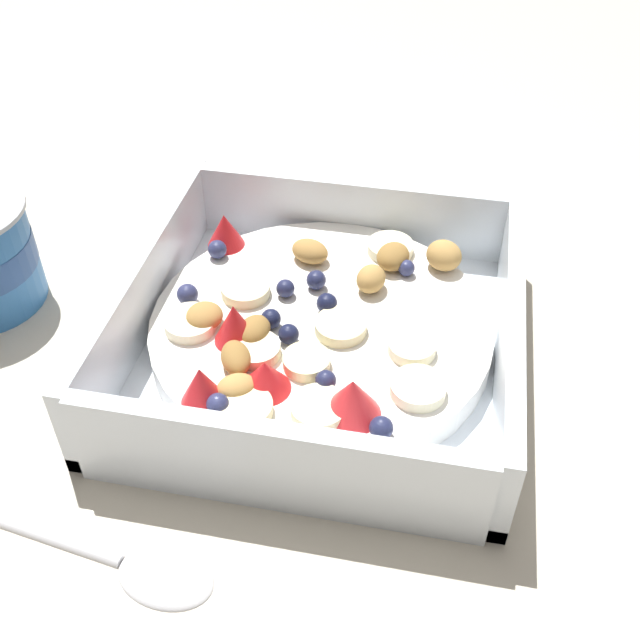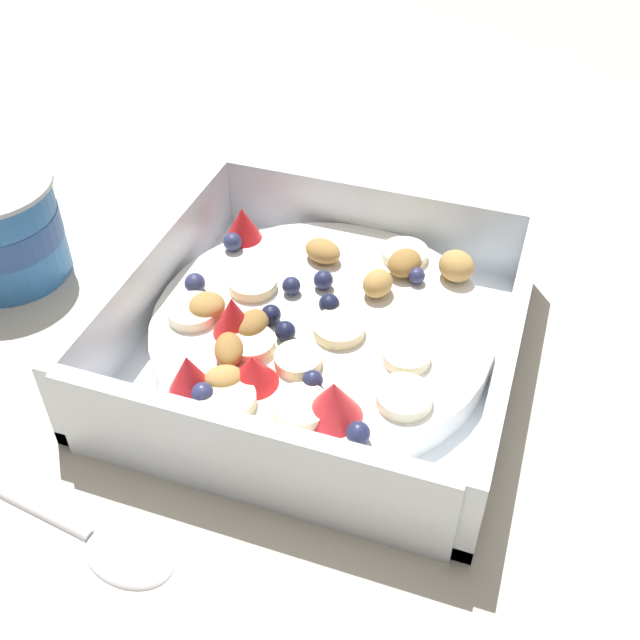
# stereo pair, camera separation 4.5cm
# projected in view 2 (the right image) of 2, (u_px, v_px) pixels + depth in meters

# --- Properties ---
(ground_plane) EXTENTS (2.40, 2.40, 0.00)m
(ground_plane) POSITION_uv_depth(u_px,v_px,m) (342.00, 358.00, 0.47)
(ground_plane) COLOR beige
(fruit_bowl) EXTENTS (0.23, 0.23, 0.06)m
(fruit_bowl) POSITION_uv_depth(u_px,v_px,m) (317.00, 334.00, 0.46)
(fruit_bowl) COLOR white
(fruit_bowl) RESTS_ON ground
(spoon) EXTENTS (0.04, 0.17, 0.01)m
(spoon) POSITION_uv_depth(u_px,v_px,m) (84.00, 530.00, 0.37)
(spoon) COLOR silver
(spoon) RESTS_ON ground
(yogurt_cup) EXTENTS (0.08, 0.08, 0.07)m
(yogurt_cup) POSITION_uv_depth(u_px,v_px,m) (0.00, 229.00, 0.51)
(yogurt_cup) COLOR #3370B7
(yogurt_cup) RESTS_ON ground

